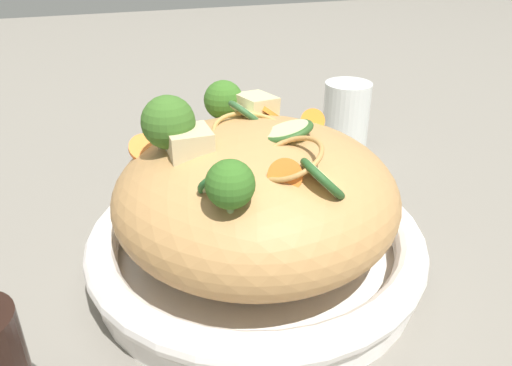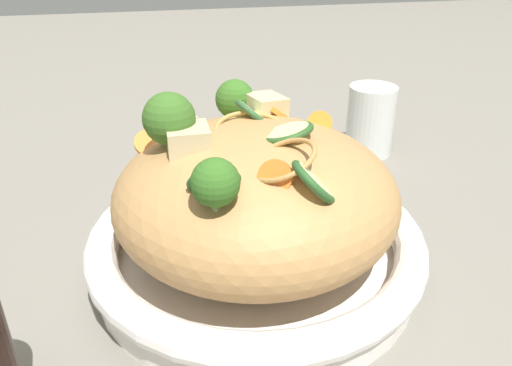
% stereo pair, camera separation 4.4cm
% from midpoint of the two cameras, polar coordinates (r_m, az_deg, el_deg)
% --- Properties ---
extents(ground_plane, '(3.00, 3.00, 0.00)m').
position_cam_midpoint_polar(ground_plane, '(0.49, -2.61, -9.49)').
color(ground_plane, slate).
extents(serving_bowl, '(0.31, 0.31, 0.05)m').
position_cam_midpoint_polar(serving_bowl, '(0.48, -2.67, -7.13)').
color(serving_bowl, white).
rests_on(serving_bowl, ground_plane).
extents(noodle_heap, '(0.25, 0.25, 0.13)m').
position_cam_midpoint_polar(noodle_heap, '(0.45, -2.82, -1.40)').
color(noodle_heap, '#B3834D').
rests_on(noodle_heap, serving_bowl).
extents(broccoli_florets, '(0.12, 0.24, 0.07)m').
position_cam_midpoint_polar(broccoli_florets, '(0.43, -9.13, 6.29)').
color(broccoli_florets, '#90B969').
rests_on(broccoli_florets, serving_bowl).
extents(carrot_coins, '(0.18, 0.16, 0.04)m').
position_cam_midpoint_polar(carrot_coins, '(0.44, -4.06, 4.79)').
color(carrot_coins, orange).
rests_on(carrot_coins, serving_bowl).
extents(zucchini_slices, '(0.12, 0.17, 0.04)m').
position_cam_midpoint_polar(zucchini_slices, '(0.40, -1.00, 3.80)').
color(zucchini_slices, beige).
rests_on(zucchini_slices, serving_bowl).
extents(chicken_chunks, '(0.13, 0.12, 0.04)m').
position_cam_midpoint_polar(chicken_chunks, '(0.46, -6.97, 6.53)').
color(chicken_chunks, beige).
rests_on(chicken_chunks, serving_bowl).
extents(drinking_glass, '(0.06, 0.06, 0.10)m').
position_cam_midpoint_polar(drinking_glass, '(0.72, 8.39, 7.42)').
color(drinking_glass, silver).
rests_on(drinking_glass, ground_plane).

